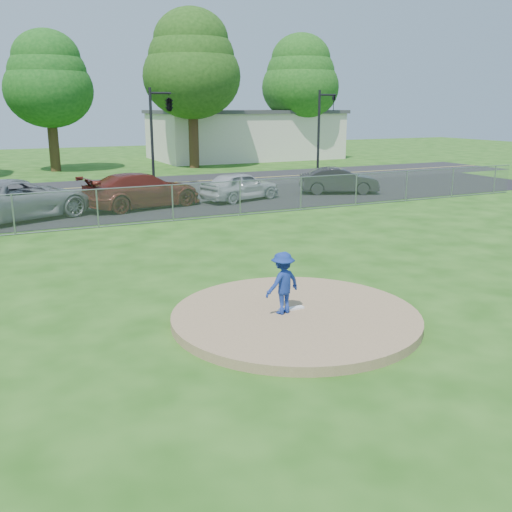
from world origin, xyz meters
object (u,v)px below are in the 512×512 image
at_px(commercial_building, 245,134).
at_px(tree_far_right, 300,77).
at_px(tree_right, 192,64).
at_px(parked_car_gray, 19,199).
at_px(parked_car_charcoal, 339,180).
at_px(tree_center, 48,79).
at_px(parked_car_pearl, 240,186).
at_px(traffic_signal_center, 167,106).
at_px(traffic_signal_right, 322,126).
at_px(pitcher, 283,283).
at_px(parked_car_darkred, 142,190).

height_order(commercial_building, tree_far_right, tree_far_right).
xyz_separation_m(tree_right, parked_car_gray, (-13.60, -16.90, -6.80)).
bearing_deg(parked_car_charcoal, tree_center, 57.81).
bearing_deg(parked_car_pearl, tree_right, -28.94).
height_order(traffic_signal_center, traffic_signal_right, same).
height_order(tree_center, parked_car_charcoal, tree_center).
relative_size(commercial_building, traffic_signal_center, 2.93).
xyz_separation_m(tree_far_right, parked_car_charcoal, (-8.51, -19.29, -6.36)).
distance_m(traffic_signal_center, parked_car_pearl, 7.51).
height_order(pitcher, parked_car_charcoal, pitcher).
height_order(parked_car_gray, parked_car_charcoal, parked_car_gray).
xyz_separation_m(traffic_signal_center, parked_car_charcoal, (7.52, -6.29, -3.91)).
xyz_separation_m(traffic_signal_center, traffic_signal_right, (10.27, 0.00, -1.25)).
xyz_separation_m(traffic_signal_center, parked_car_gray, (-8.57, -6.90, -3.76)).
distance_m(pitcher, parked_car_gray, 15.61).
relative_size(commercial_building, tree_far_right, 1.53).
height_order(tree_center, traffic_signal_right, tree_center).
relative_size(tree_center, parked_car_gray, 1.63).
bearing_deg(parked_car_gray, tree_far_right, -74.22).
bearing_deg(parked_car_charcoal, tree_far_right, -0.33).
bearing_deg(traffic_signal_center, tree_right, 63.29).
bearing_deg(parked_car_charcoal, pitcher, 166.47).
relative_size(pitcher, parked_car_pearl, 0.32).
height_order(tree_right, traffic_signal_right, tree_right).
bearing_deg(traffic_signal_right, tree_center, 141.78).
distance_m(traffic_signal_right, parked_car_darkred, 15.09).
bearing_deg(tree_right, parked_car_darkred, -116.99).
xyz_separation_m(pitcher, parked_car_darkred, (1.00, 15.67, -0.06)).
bearing_deg(parked_car_pearl, commercial_building, -42.32).
distance_m(tree_right, parked_car_darkred, 19.45).
bearing_deg(pitcher, tree_right, -120.97).
bearing_deg(parked_car_darkred, parked_car_charcoal, -103.46).
distance_m(pitcher, parked_car_pearl, 16.81).
bearing_deg(parked_car_charcoal, parked_car_gray, 115.64).
xyz_separation_m(traffic_signal_center, parked_car_pearl, (1.73, -6.19, -3.88)).
height_order(commercial_building, tree_center, tree_center).
bearing_deg(parked_car_darkred, tree_right, -40.13).
bearing_deg(traffic_signal_right, traffic_signal_center, -180.00).
bearing_deg(parked_car_darkred, parked_car_pearl, -102.64).
height_order(tree_center, tree_far_right, tree_far_right).
relative_size(traffic_signal_center, parked_car_gray, 0.93).
distance_m(commercial_building, traffic_signal_center, 20.17).
bearing_deg(traffic_signal_center, parked_car_gray, -141.17).
height_order(commercial_building, traffic_signal_right, traffic_signal_right).
height_order(traffic_signal_center, parked_car_gray, traffic_signal_center).
distance_m(traffic_signal_right, parked_car_gray, 20.22).
xyz_separation_m(commercial_building, traffic_signal_right, (-1.76, -16.00, 1.20)).
distance_m(parked_car_gray, parked_car_pearl, 10.33).
xyz_separation_m(traffic_signal_right, parked_car_darkred, (-13.50, -6.23, -2.55)).
distance_m(tree_center, parked_car_pearl, 20.21).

